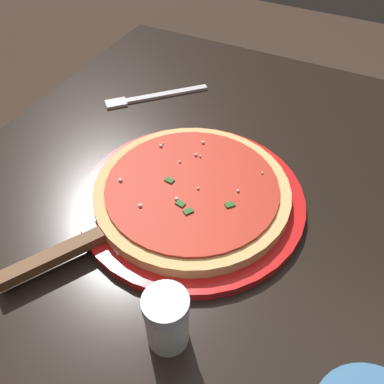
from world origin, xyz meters
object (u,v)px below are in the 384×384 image
object	(u,v)px
serving_plate	(192,199)
fork	(151,97)
pizza	(192,191)
parmesan_shaker	(167,320)
pizza_server	(85,243)

from	to	relation	value
serving_plate	fork	xyz separation A→B (m)	(0.20, 0.18, -0.00)
serving_plate	pizza	size ratio (longest dim) A/B	1.16
pizza	parmesan_shaker	bearing A→B (deg)	-160.80
serving_plate	parmesan_shaker	world-z (taller)	parmesan_shaker
pizza	pizza_server	bearing A→B (deg)	149.51
serving_plate	pizza_server	size ratio (longest dim) A/B	1.43
pizza_server	parmesan_shaker	world-z (taller)	parmesan_shaker
pizza_server	parmesan_shaker	size ratio (longest dim) A/B	2.86
fork	pizza	bearing A→B (deg)	-137.46
serving_plate	pizza	distance (m)	0.02
fork	parmesan_shaker	world-z (taller)	parmesan_shaker
pizza_server	fork	world-z (taller)	pizza_server
serving_plate	pizza	world-z (taller)	pizza
parmesan_shaker	fork	bearing A→B (deg)	32.66
pizza	parmesan_shaker	distance (m)	0.20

